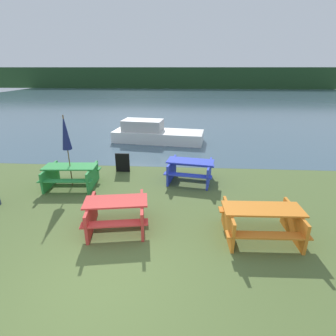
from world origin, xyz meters
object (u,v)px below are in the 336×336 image
(boat, at_px, (155,134))
(signboard, at_px, (123,163))
(picnic_table_green, at_px, (71,174))
(picnic_table_orange, at_px, (261,220))
(umbrella_navy, at_px, (65,133))
(picnic_table_red, at_px, (117,211))
(picnic_table_blue, at_px, (190,169))

(boat, bearing_deg, signboard, -91.82)
(picnic_table_green, distance_m, boat, 6.52)
(picnic_table_orange, bearing_deg, umbrella_navy, 155.84)
(picnic_table_green, height_order, boat, boat)
(picnic_table_green, distance_m, signboard, 2.06)
(picnic_table_red, xyz_separation_m, boat, (0.01, 8.56, -0.03))
(picnic_table_red, xyz_separation_m, signboard, (-0.74, 3.89, -0.09))
(signboard, bearing_deg, boat, 80.79)
(picnic_table_blue, relative_size, umbrella_navy, 0.75)
(picnic_table_orange, xyz_separation_m, umbrella_navy, (-5.79, 2.60, 1.42))
(picnic_table_orange, distance_m, picnic_table_blue, 3.68)
(picnic_table_orange, relative_size, picnic_table_green, 1.02)
(picnic_table_orange, xyz_separation_m, boat, (-3.56, 8.72, -0.03))
(signboard, bearing_deg, picnic_table_orange, -43.11)
(picnic_table_green, relative_size, boat, 0.36)
(picnic_table_red, relative_size, picnic_table_blue, 0.95)
(picnic_table_red, relative_size, signboard, 2.36)
(picnic_table_red, xyz_separation_m, picnic_table_green, (-2.22, 2.44, -0.02))
(umbrella_navy, bearing_deg, picnic_table_green, 0.00)
(picnic_table_green, relative_size, signboard, 2.47)
(signboard, bearing_deg, picnic_table_blue, -15.84)
(picnic_table_blue, xyz_separation_m, boat, (-1.90, 5.43, -0.03))
(picnic_table_blue, relative_size, boat, 0.36)
(picnic_table_green, xyz_separation_m, signboard, (1.47, 1.44, -0.07))
(boat, xyz_separation_m, signboard, (-0.76, -4.68, -0.06))
(boat, bearing_deg, picnic_table_green, -102.64)
(picnic_table_green, xyz_separation_m, boat, (2.23, 6.12, -0.01))
(picnic_table_green, bearing_deg, boat, 69.96)
(picnic_table_orange, distance_m, signboard, 5.91)
(picnic_table_green, bearing_deg, umbrella_navy, 0.00)
(picnic_table_red, xyz_separation_m, umbrella_navy, (-2.22, 2.44, 1.43))
(picnic_table_green, height_order, picnic_table_blue, picnic_table_blue)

